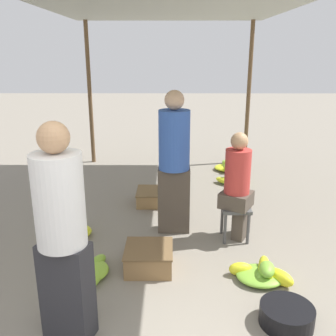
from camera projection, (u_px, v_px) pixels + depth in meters
name	position (u px, v px, depth m)	size (l,w,h in m)	color
canopy_post_back_left	(90.00, 95.00, 7.43)	(0.08, 0.08, 2.78)	brown
canopy_post_back_right	(249.00, 95.00, 7.41)	(0.08, 0.08, 2.78)	brown
vendor_foreground	(62.00, 233.00, 2.77)	(0.46, 0.46, 1.74)	#2D2D33
stool	(235.00, 213.00, 4.49)	(0.34, 0.34, 0.42)	#4C4C4C
vendor_seated	(238.00, 185.00, 4.40)	(0.46, 0.46, 1.32)	#4C4238
basin_black	(287.00, 315.00, 3.11)	(0.45, 0.45, 0.17)	black
banana_pile_left_0	(81.00, 270.00, 3.81)	(0.60, 0.61, 0.18)	#89BB34
banana_pile_left_1	(71.00, 231.00, 4.62)	(0.56, 0.57, 0.23)	#A3C62F
banana_pile_right_0	(230.00, 167.00, 7.23)	(0.58, 0.59, 0.20)	#AAC82E
banana_pile_right_1	(233.00, 178.00, 6.51)	(0.64, 0.39, 0.28)	#7BB636
banana_pile_right_2	(263.00, 273.00, 3.73)	(0.63, 0.50, 0.21)	yellow
crate_near	(149.00, 258.00, 3.92)	(0.50, 0.50, 0.24)	olive
crate_mid	(154.00, 197.00, 5.64)	(0.53, 0.53, 0.20)	#9E7A4C
shopper_walking_mid	(174.00, 161.00, 4.54)	(0.40, 0.39, 1.77)	#4C4238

